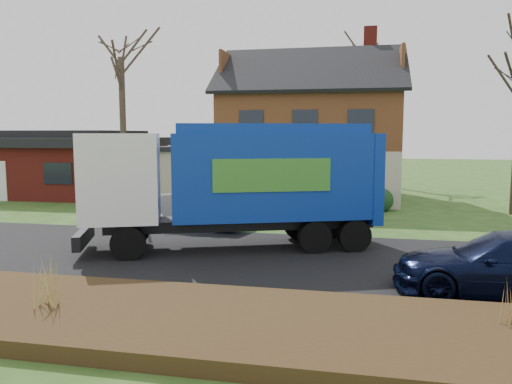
# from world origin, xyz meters

# --- Properties ---
(ground) EXTENTS (120.00, 120.00, 0.00)m
(ground) POSITION_xyz_m (0.00, 0.00, 0.00)
(ground) COLOR #264717
(ground) RESTS_ON ground
(road) EXTENTS (80.00, 7.00, 0.02)m
(road) POSITION_xyz_m (0.00, 0.00, 0.01)
(road) COLOR black
(road) RESTS_ON ground
(mulch_verge) EXTENTS (80.00, 3.50, 0.30)m
(mulch_verge) POSITION_xyz_m (0.00, -5.30, 0.15)
(mulch_verge) COLOR #302010
(mulch_verge) RESTS_ON ground
(main_house) EXTENTS (12.95, 8.95, 9.26)m
(main_house) POSITION_xyz_m (1.49, 13.91, 4.03)
(main_house) COLOR beige
(main_house) RESTS_ON ground
(ranch_house) EXTENTS (9.80, 8.20, 3.70)m
(ranch_house) POSITION_xyz_m (-12.00, 13.00, 1.81)
(ranch_house) COLOR maroon
(ranch_house) RESTS_ON ground
(garbage_truck) EXTENTS (9.17, 5.35, 3.81)m
(garbage_truck) POSITION_xyz_m (1.00, 1.13, 2.20)
(garbage_truck) COLOR black
(garbage_truck) RESTS_ON ground
(silver_sedan) EXTENTS (4.35, 2.38, 1.36)m
(silver_sedan) POSITION_xyz_m (-1.46, 4.14, 0.68)
(silver_sedan) COLOR #ABADB3
(silver_sedan) RESTS_ON ground
(navy_wagon) EXTENTS (4.89, 2.10, 1.40)m
(navy_wagon) POSITION_xyz_m (7.79, -2.12, 0.70)
(navy_wagon) COLOR black
(navy_wagon) RESTS_ON ground
(tree_front_west) EXTENTS (3.31, 3.31, 9.85)m
(tree_front_west) POSITION_xyz_m (-6.46, 8.51, 8.11)
(tree_front_west) COLOR #423327
(tree_front_west) RESTS_ON ground
(tree_back) EXTENTS (3.64, 3.64, 11.53)m
(tree_back) POSITION_xyz_m (5.33, 22.15, 9.61)
(tree_back) COLOR #3D2F25
(tree_back) RESTS_ON ground
(grass_clump_mid) EXTENTS (0.35, 0.28, 0.97)m
(grass_clump_mid) POSITION_xyz_m (-1.09, -5.50, 0.78)
(grass_clump_mid) COLOR #AC9B4C
(grass_clump_mid) RESTS_ON mulch_verge
(grass_clump_east) EXTENTS (0.31, 0.25, 0.77)m
(grass_clump_east) POSITION_xyz_m (7.14, -4.72, 0.69)
(grass_clump_east) COLOR #9B7944
(grass_clump_east) RESTS_ON mulch_verge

